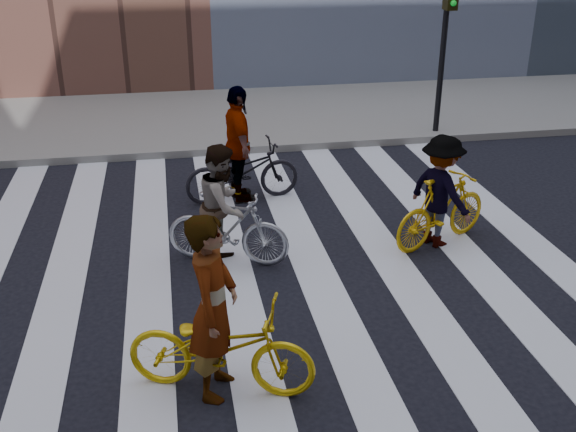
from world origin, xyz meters
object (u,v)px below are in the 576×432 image
object	(u,v)px
bike_silver_mid	(228,229)
rider_right	(440,191)
bike_dark_rear	(242,172)
traffic_signal	(446,30)
rider_rear	(238,145)
rider_mid	(223,206)
bike_yellow_right	(442,210)
rider_left	(213,307)
bike_yellow_left	(221,348)

from	to	relation	value
bike_silver_mid	rider_right	world-z (taller)	rider_right
bike_dark_rear	rider_right	world-z (taller)	rider_right
traffic_signal	bike_dark_rear	bearing A→B (deg)	-149.47
rider_rear	rider_right	bearing A→B (deg)	-136.36
traffic_signal	rider_mid	bearing A→B (deg)	-135.97
bike_yellow_right	rider_rear	distance (m)	3.46
bike_dark_rear	rider_left	world-z (taller)	rider_left
rider_left	bike_silver_mid	bearing A→B (deg)	11.06
bike_yellow_right	rider_right	bearing A→B (deg)	65.32
bike_yellow_left	rider_right	size ratio (longest dim) A/B	1.15
bike_yellow_right	rider_rear	size ratio (longest dim) A/B	0.90
bike_silver_mid	rider_mid	size ratio (longest dim) A/B	1.00
bike_silver_mid	rider_left	size ratio (longest dim) A/B	0.88
bike_yellow_left	bike_yellow_right	world-z (taller)	bike_yellow_right
rider_left	rider_right	world-z (taller)	rider_left
bike_yellow_left	bike_silver_mid	xyz separation A→B (m)	(0.34, 2.71, 0.01)
rider_left	bike_dark_rear	bearing A→B (deg)	9.41
bike_silver_mid	rider_rear	size ratio (longest dim) A/B	0.88
bike_yellow_left	rider_right	world-z (taller)	rider_right
rider_left	rider_mid	bearing A→B (deg)	12.10
bike_yellow_right	rider_left	world-z (taller)	rider_left
traffic_signal	rider_rear	distance (m)	5.44
bike_yellow_left	rider_mid	size ratio (longest dim) A/B	1.11
rider_mid	rider_right	world-z (taller)	rider_mid
bike_yellow_right	rider_right	distance (m)	0.30
rider_right	bike_dark_rear	bearing A→B (deg)	25.41
bike_silver_mid	bike_yellow_right	size ratio (longest dim) A/B	0.97
bike_silver_mid	rider_rear	bearing A→B (deg)	11.72
rider_right	rider_rear	xyz separation A→B (m)	(-2.62, 2.15, 0.15)
rider_left	rider_rear	distance (m)	4.97
bike_silver_mid	rider_left	world-z (taller)	rider_left
bike_yellow_right	bike_silver_mid	bearing A→B (deg)	66.04
bike_yellow_left	rider_left	size ratio (longest dim) A/B	0.98
rider_left	rider_mid	distance (m)	2.74
bike_dark_rear	rider_left	size ratio (longest dim) A/B	0.99
bike_yellow_left	bike_yellow_right	distance (m)	4.39
bike_yellow_right	bike_dark_rear	world-z (taller)	bike_yellow_right
bike_dark_rear	bike_silver_mid	bearing A→B (deg)	161.17
rider_rear	bike_silver_mid	bearing A→B (deg)	162.43
rider_left	rider_right	bearing A→B (deg)	-31.99
rider_rear	rider_mid	bearing A→B (deg)	161.17
rider_left	rider_right	xyz separation A→B (m)	(3.42, 2.75, -0.15)
rider_rear	bike_dark_rear	bearing A→B (deg)	-96.99
rider_mid	traffic_signal	bearing A→B (deg)	-23.67
bike_silver_mid	rider_mid	world-z (taller)	rider_mid
bike_yellow_right	bike_dark_rear	bearing A→B (deg)	25.95
bike_yellow_left	bike_dark_rear	bearing A→B (deg)	9.98
rider_mid	bike_yellow_right	bearing A→B (deg)	-67.00
rider_rear	rider_left	bearing A→B (deg)	163.76
bike_yellow_right	rider_rear	xyz separation A→B (m)	(-2.67, 2.15, 0.44)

